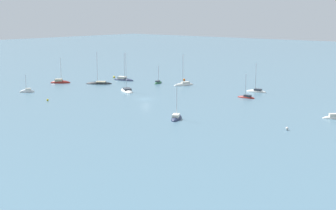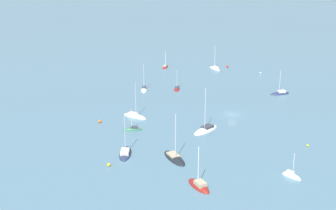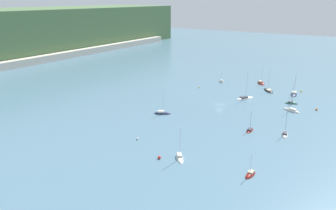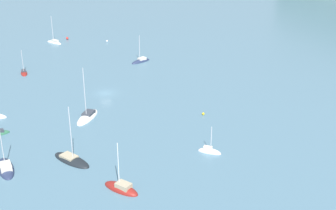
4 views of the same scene
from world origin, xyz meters
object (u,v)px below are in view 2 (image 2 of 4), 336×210
(sailboat_3, at_px, (135,117))
(sailboat_11, at_px, (174,158))
(sailboat_0, at_px, (206,130))
(mooring_buoy_1, at_px, (109,165))
(sailboat_8, at_px, (280,94))
(sailboat_10, at_px, (215,69))
(sailboat_9, at_px, (199,186))
(mooring_buoy_3, at_px, (308,146))
(mooring_buoy_4, at_px, (100,121))
(mooring_buoy_0, at_px, (260,73))
(mooring_buoy_2, at_px, (227,66))
(sailboat_7, at_px, (133,130))
(sailboat_5, at_px, (165,67))
(sailboat_1, at_px, (125,154))
(sailboat_4, at_px, (177,89))
(sailboat_2, at_px, (291,176))
(sailboat_6, at_px, (144,90))

(sailboat_3, xyz_separation_m, sailboat_11, (24.10, 16.13, -0.03))
(sailboat_0, bearing_deg, mooring_buoy_1, -5.25)
(sailboat_8, xyz_separation_m, sailboat_10, (-27.61, -24.27, 0.03))
(sailboat_3, relative_size, sailboat_11, 0.96)
(sailboat_3, bearing_deg, sailboat_9, -36.39)
(mooring_buoy_3, bearing_deg, mooring_buoy_4, -94.91)
(sailboat_3, distance_m, sailboat_11, 29.00)
(sailboat_9, distance_m, sailboat_11, 13.82)
(mooring_buoy_0, relative_size, mooring_buoy_2, 0.75)
(sailboat_7, relative_size, mooring_buoy_1, 8.82)
(sailboat_0, distance_m, sailboat_3, 21.71)
(sailboat_5, distance_m, sailboat_10, 19.49)
(mooring_buoy_1, bearing_deg, sailboat_3, -174.86)
(sailboat_1, relative_size, mooring_buoy_3, 18.57)
(sailboat_3, distance_m, sailboat_4, 28.83)
(sailboat_0, xyz_separation_m, sailboat_7, (3.70, -18.72, -0.01))
(sailboat_11, bearing_deg, mooring_buoy_3, 76.08)
(sailboat_2, height_order, sailboat_11, sailboat_11)
(sailboat_7, bearing_deg, sailboat_9, 112.15)
(mooring_buoy_3, bearing_deg, sailboat_3, -103.43)
(sailboat_0, xyz_separation_m, sailboat_2, (21.81, 20.92, 0.01))
(sailboat_2, xyz_separation_m, mooring_buoy_1, (3.21, -39.04, 0.28))
(sailboat_11, relative_size, mooring_buoy_3, 20.68)
(sailboat_1, relative_size, sailboat_10, 1.09)
(sailboat_3, height_order, sailboat_6, sailboat_3)
(sailboat_2, height_order, sailboat_5, sailboat_5)
(mooring_buoy_2, bearing_deg, sailboat_11, -3.03)
(sailboat_0, height_order, sailboat_7, sailboat_0)
(mooring_buoy_3, bearing_deg, sailboat_10, -156.28)
(sailboat_2, bearing_deg, mooring_buoy_3, 109.63)
(sailboat_0, distance_m, sailboat_6, 39.76)
(sailboat_2, bearing_deg, sailboat_9, -121.62)
(sailboat_9, height_order, mooring_buoy_2, sailboat_9)
(sailboat_6, bearing_deg, sailboat_5, 164.99)
(sailboat_10, height_order, mooring_buoy_1, sailboat_10)
(sailboat_4, bearing_deg, sailboat_8, 88.26)
(sailboat_8, bearing_deg, sailboat_2, 62.92)
(mooring_buoy_0, height_order, mooring_buoy_4, mooring_buoy_4)
(sailboat_1, xyz_separation_m, sailboat_7, (-14.55, -2.35, -0.04))
(sailboat_10, bearing_deg, sailboat_0, 144.63)
(sailboat_2, distance_m, sailboat_5, 94.78)
(sailboat_1, relative_size, sailboat_2, 1.65)
(sailboat_1, bearing_deg, sailboat_7, -1.61)
(sailboat_1, height_order, sailboat_7, sailboat_1)
(mooring_buoy_4, bearing_deg, sailboat_1, 35.46)
(sailboat_2, relative_size, mooring_buoy_1, 8.31)
(sailboat_7, distance_m, mooring_buoy_1, 21.32)
(sailboat_8, bearing_deg, sailboat_7, 17.45)
(sailboat_1, xyz_separation_m, mooring_buoy_2, (-84.92, 16.10, 0.31))
(sailboat_8, relative_size, mooring_buoy_2, 10.19)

